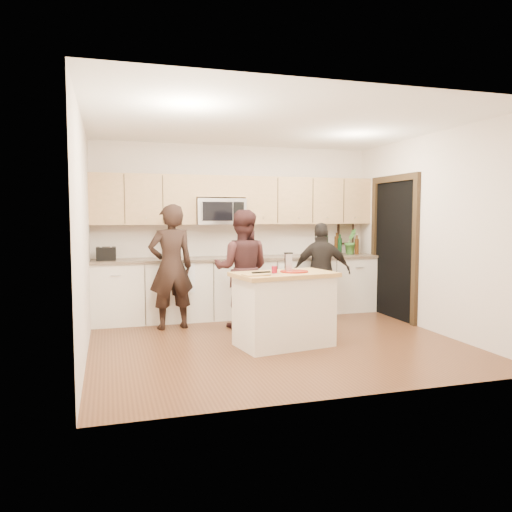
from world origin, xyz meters
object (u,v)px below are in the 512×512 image
object	(u,v)px
island	(284,309)
woman_center	(242,269)
woman_left	(171,267)
toaster	(106,254)
woman_right	(322,272)

from	to	relation	value
island	woman_center	world-z (taller)	woman_center
woman_left	woman_center	xyz separation A→B (m)	(0.97, -0.21, -0.04)
island	toaster	distance (m)	2.84
woman_right	woman_center	bearing A→B (deg)	22.47
woman_center	woman_right	bearing A→B (deg)	-153.58
island	woman_right	world-z (taller)	woman_right
toaster	woman_right	size ratio (longest dim) A/B	0.19
woman_left	woman_right	xyz separation A→B (m)	(2.25, -0.07, -0.13)
toaster	woman_right	xyz separation A→B (m)	(3.12, -0.61, -0.30)
island	woman_right	xyz separation A→B (m)	(1.05, 1.25, 0.29)
woman_left	woman_center	bearing A→B (deg)	159.87
woman_left	woman_right	distance (m)	2.26
island	woman_center	bearing A→B (deg)	92.22
woman_left	woman_center	size ratio (longest dim) A/B	1.05
island	woman_left	bearing A→B (deg)	122.69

